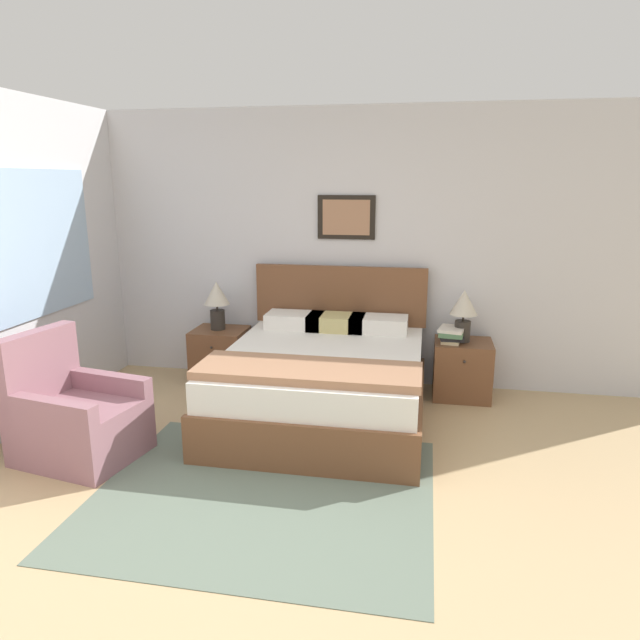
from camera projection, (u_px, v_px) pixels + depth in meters
The scene contains 14 objects.
ground_plane at pixel (255, 565), 2.96m from camera, with size 16.00×16.00×0.00m, color tan.
wall_back at pixel (341, 249), 5.44m from camera, with size 7.02×0.09×2.60m.
wall_left at pixel (18, 264), 4.45m from camera, with size 0.08×5.30×2.60m.
area_rug_main at pixel (264, 493), 3.63m from camera, with size 2.13×1.83×0.01m.
bed at pixel (323, 381), 4.71m from camera, with size 1.63×1.90×1.15m.
armchair at pixel (75, 418), 4.07m from camera, with size 0.89×0.78×0.91m.
nightstand_near_window at pixel (221, 355), 5.61m from camera, with size 0.51×0.47×0.53m.
nightstand_by_door at pixel (462, 369), 5.19m from camera, with size 0.51×0.47×0.53m.
table_lamp_near_window at pixel (217, 299), 5.48m from camera, with size 0.25×0.25×0.47m.
table_lamp_by_door at pixel (464, 309), 5.07m from camera, with size 0.25×0.25×0.47m.
book_thick_bottom at pixel (451, 341), 5.11m from camera, with size 0.19×0.24×0.03m.
book_hardcover_middle at pixel (451, 337), 5.10m from camera, with size 0.21×0.22×0.04m.
book_novel_upper at pixel (452, 333), 5.09m from camera, with size 0.24×0.30×0.04m.
book_slim_near_top at pixel (452, 329), 5.08m from camera, with size 0.26×0.30×0.03m.
Camera 1 is at (0.81, -2.46, 1.95)m, focal length 32.00 mm.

